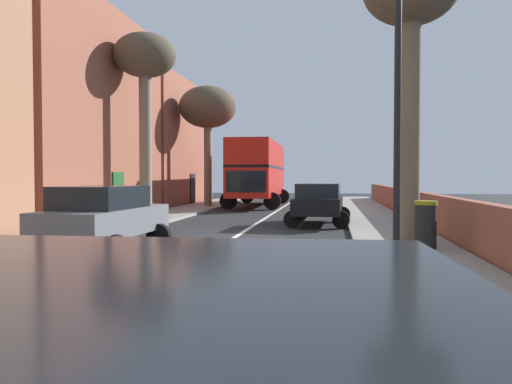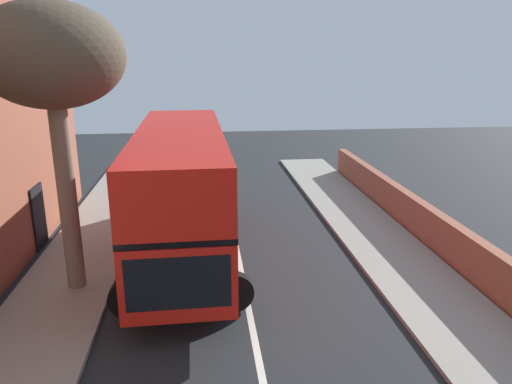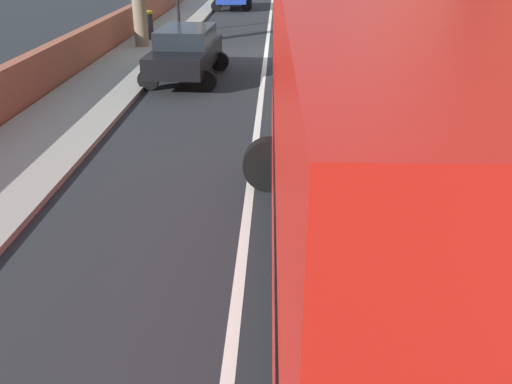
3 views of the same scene
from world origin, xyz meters
The scene contains 13 objects.
ground_plane centered at (0.00, 0.00, 0.00)m, with size 84.00×84.00×0.00m, color black.
road_centre_line centered at (0.00, 0.00, 0.00)m, with size 0.16×54.00×0.01m, color silver.
sidewalk_left centered at (-4.90, 0.00, 0.06)m, with size 2.60×60.00×0.12m, color gray.
sidewalk_right centered at (4.90, 0.00, 0.06)m, with size 2.60×60.00×0.12m, color gray.
boundary_wall_right centered at (6.45, 0.00, 0.65)m, with size 0.36×54.00×1.30m, color brown.
double_decker_bus centered at (-1.70, 16.59, 2.35)m, with size 3.67×10.27×4.06m.
parked_car_grey_left_0 centered at (-2.50, -3.57, 0.95)m, with size 2.50×4.13×1.67m.
parked_car_black_right_2 centered at (2.50, 4.70, 0.93)m, with size 2.56×4.55×1.63m.
street_tree_left_2 centered at (-5.21, 6.11, 6.82)m, with size 2.75×2.75×8.12m.
street_tree_right_3 centered at (5.16, -0.45, 6.70)m, with size 2.69×2.69×8.06m.
street_tree_left_4 centered at (-4.56, 14.75, 6.06)m, with size 3.52×3.52×7.35m.
lamppost_right centered at (4.30, -4.49, 3.81)m, with size 0.32×0.32×6.31m.
litter_bin_right centered at (5.30, -2.17, 0.71)m, with size 0.55×0.55×1.18m.
Camera 1 is at (2.98, -14.87, 1.90)m, focal length 34.61 mm.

